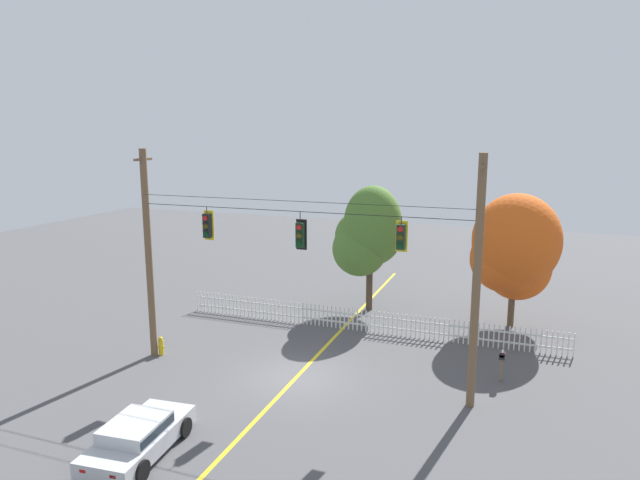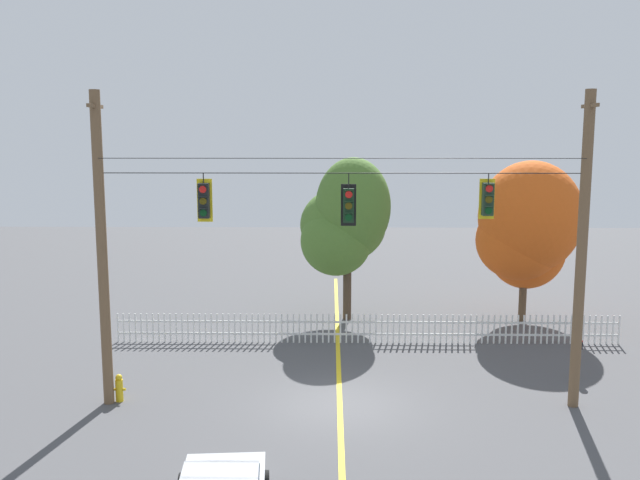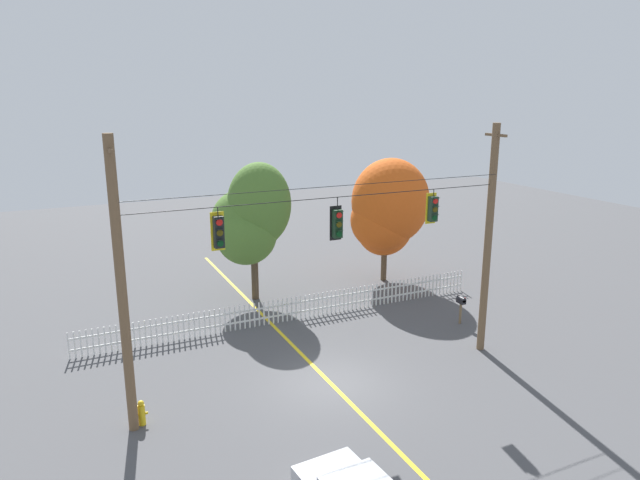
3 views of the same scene
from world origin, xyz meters
TOP-DOWN VIEW (x-y plane):
  - ground at (0.00, 0.00)m, footprint 80.00×80.00m
  - lane_centerline_stripe at (0.00, 0.00)m, footprint 0.16×36.00m
  - signal_support_span at (0.00, -0.00)m, footprint 13.91×1.10m
  - traffic_signal_southbound_primary at (-3.85, 0.01)m, footprint 0.43×0.38m
  - traffic_signal_northbound_secondary at (0.22, 0.01)m, footprint 0.43×0.38m
  - traffic_signal_northbound_primary at (4.11, 0.01)m, footprint 0.43×0.38m
  - white_picket_fence at (1.11, 6.07)m, footprint 19.10×0.06m
  - autumn_maple_near_fence at (0.32, 9.41)m, footprint 3.80×3.61m
  - autumn_maple_mid at (7.86, 9.12)m, footprint 4.28×4.06m
  - fire_hydrant at (-6.53, 0.13)m, footprint 0.38×0.22m
  - roadside_mailbox at (7.75, 2.49)m, footprint 0.25×0.44m

SIDE VIEW (x-z plane):
  - ground at x=0.00m, z-range 0.00..0.00m
  - lane_centerline_stripe at x=0.00m, z-range 0.00..0.01m
  - fire_hydrant at x=-6.53m, z-range -0.01..0.83m
  - white_picket_fence at x=1.11m, z-range 0.00..1.12m
  - roadside_mailbox at x=7.75m, z-range 0.40..1.69m
  - autumn_maple_mid at x=7.86m, z-range 0.54..7.37m
  - autumn_maple_near_fence at x=0.32m, z-range 0.75..7.70m
  - signal_support_span at x=0.00m, z-range 0.07..9.13m
  - traffic_signal_northbound_secondary at x=0.22m, z-range 5.12..6.62m
  - traffic_signal_southbound_primary at x=-3.85m, z-range 5.30..6.69m
  - traffic_signal_northbound_primary at x=4.11m, z-range 5.40..6.69m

